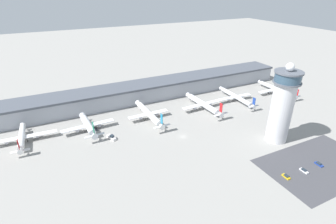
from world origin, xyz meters
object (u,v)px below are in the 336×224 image
Objects in this scene: airplane_gate_bravo at (88,125)px; service_truck_fuel at (112,137)px; airplane_gate_delta at (203,104)px; control_tower at (282,105)px; airplane_gate_foxtrot at (276,89)px; car_white_wagon at (304,171)px; airplane_gate_alpha at (22,137)px; car_yellow_taxi at (319,164)px; car_blue_compact at (286,177)px; airplane_gate_charlie at (149,114)px; service_truck_catering at (93,130)px; airplane_gate_echo at (236,97)px.

airplane_gate_bravo is 4.35× the size of service_truck_fuel.
control_tower is at bearing -73.78° from airplane_gate_delta.
control_tower is 1.13× the size of airplane_gate_foxtrot.
airplane_gate_bravo reaches higher than car_white_wagon.
airplane_gate_alpha is at bearing 155.22° from control_tower.
car_blue_compact reaches higher than car_yellow_taxi.
airplane_gate_charlie is at bearing 178.77° from airplane_gate_foxtrot.
car_yellow_taxi is (104.97, -92.66, -0.41)m from service_truck_catering.
airplane_gate_echo reaches higher than car_white_wagon.
airplane_gate_charlie is 6.67× the size of service_truck_catering.
car_blue_compact is at bearing -66.86° from airplane_gate_charlie.
airplane_gate_echo is at bearing -1.03° from airplane_gate_charlie.
airplane_gate_foxtrot reaches higher than service_truck_catering.
airplane_gate_alpha is at bearing 176.18° from airplane_gate_delta.
airplane_gate_foxtrot is 6.58× the size of service_truck_catering.
airplane_gate_alpha is 177.19m from car_yellow_taxi.
airplane_gate_delta is 10.08× the size of car_blue_compact.
airplane_gate_foxtrot is at bearing -1.70° from airplane_gate_bravo.
airplane_gate_charlie reaches higher than service_truck_fuel.
airplane_gate_alpha is at bearing 141.62° from car_blue_compact.
car_white_wagon is at bearing -107.07° from airplane_gate_echo.
service_truck_fuel reaches higher than car_yellow_taxi.
airplane_gate_bravo is 4.48m from service_truck_catering.
airplane_gate_delta is (129.20, -8.62, 0.71)m from airplane_gate_alpha.
airplane_gate_charlie is at bearing 24.19° from service_truck_fuel.
airplane_gate_echo is (122.87, -3.76, -0.37)m from airplane_gate_bravo.
airplane_gate_foxtrot is (168.68, -5.01, -0.66)m from airplane_gate_bravo.
airplane_gate_foxtrot is 9.19× the size of car_yellow_taxi.
airplane_gate_foxtrot is (45.81, -1.25, -0.29)m from airplane_gate_echo.
airplane_gate_delta is at bearing -2.22° from service_truck_catering.
airplane_gate_delta is at bearing 106.22° from control_tower.
service_truck_catering is 140.02m from car_yellow_taxi.
airplane_gate_echo is at bearing 72.93° from car_white_wagon.
control_tower is at bearing -31.00° from service_truck_catering.
airplane_gate_echo is (163.24, -7.31, 0.26)m from airplane_gate_alpha.
service_truck_fuel is 123.44m from car_yellow_taxi.
car_blue_compact is (-24.70, 0.54, 0.02)m from car_yellow_taxi.
airplane_gate_foxtrot is (209.05, -8.56, -0.03)m from airplane_gate_alpha.
airplane_gate_foxtrot is 116.09m from car_white_wagon.
airplane_gate_echo is at bearing -1.75° from airplane_gate_bravo.
airplane_gate_foxtrot is (79.84, 0.06, -0.74)m from airplane_gate_delta.
airplane_gate_charlie is 1.01× the size of airplane_gate_foxtrot.
airplane_gate_delta reaches higher than airplane_gate_echo.
service_truck_catering is 1.51× the size of car_blue_compact.
car_yellow_taxi is at bearing -78.34° from airplane_gate_delta.
airplane_gate_echo is at bearing 65.89° from car_blue_compact.
airplane_gate_delta is 78.53m from service_truck_fuel.
car_blue_compact is (39.10, -91.51, -4.00)m from airplane_gate_charlie.
control_tower is 38.50m from car_yellow_taxi.
airplane_gate_alpha is 6.13× the size of service_truck_catering.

